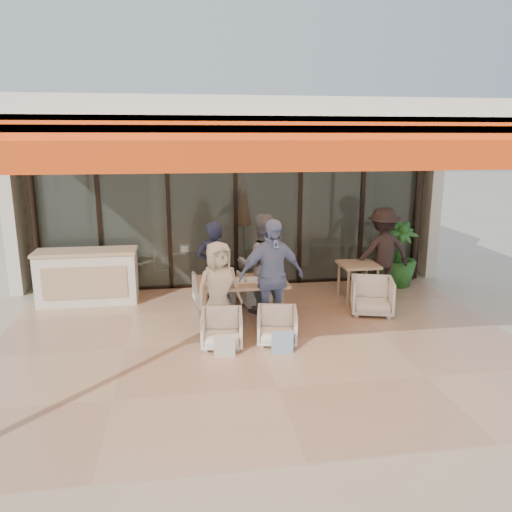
% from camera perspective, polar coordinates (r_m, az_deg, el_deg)
% --- Properties ---
extents(ground, '(70.00, 70.00, 0.00)m').
position_cam_1_polar(ground, '(7.79, 0.28, -9.82)').
color(ground, '#C6B293').
rests_on(ground, ground).
extents(terrace_floor, '(8.00, 6.00, 0.01)m').
position_cam_1_polar(terrace_floor, '(7.79, 0.28, -9.78)').
color(terrace_floor, tan).
rests_on(terrace_floor, ground).
extents(terrace_structure, '(8.00, 6.00, 3.40)m').
position_cam_1_polar(terrace_structure, '(6.90, 0.67, 14.87)').
color(terrace_structure, silver).
rests_on(terrace_structure, ground).
extents(glass_storefront, '(8.08, 0.10, 3.20)m').
position_cam_1_polar(glass_storefront, '(10.24, -2.35, 5.14)').
color(glass_storefront, '#9EADA3').
rests_on(glass_storefront, ground).
extents(interior_block, '(9.05, 3.62, 3.52)m').
position_cam_1_polar(interior_block, '(12.47, -3.55, 9.52)').
color(interior_block, silver).
rests_on(interior_block, ground).
extents(host_counter, '(1.85, 0.65, 1.04)m').
position_cam_1_polar(host_counter, '(9.86, -18.70, -2.24)').
color(host_counter, silver).
rests_on(host_counter, ground).
extents(dining_table, '(1.50, 0.90, 0.93)m').
position_cam_1_polar(dining_table, '(8.36, -1.70, -3.19)').
color(dining_table, tan).
rests_on(dining_table, ground).
extents(chair_far_left, '(0.76, 0.72, 0.70)m').
position_cam_1_polar(chair_far_left, '(9.32, -4.92, -3.65)').
color(chair_far_left, white).
rests_on(chair_far_left, ground).
extents(chair_far_right, '(0.76, 0.73, 0.68)m').
position_cam_1_polar(chair_far_right, '(9.41, 0.20, -3.48)').
color(chair_far_right, white).
rests_on(chair_far_right, ground).
extents(chair_near_left, '(0.66, 0.63, 0.63)m').
position_cam_1_polar(chair_near_left, '(7.54, -3.92, -8.11)').
color(chair_near_left, white).
rests_on(chair_near_left, ground).
extents(chair_near_right, '(0.69, 0.65, 0.61)m').
position_cam_1_polar(chair_near_right, '(7.65, 2.42, -7.81)').
color(chair_near_right, white).
rests_on(chair_near_right, ground).
extents(diner_navy, '(0.68, 0.52, 1.69)m').
position_cam_1_polar(diner_navy, '(8.70, -4.76, -1.47)').
color(diner_navy, '#191C38').
rests_on(diner_navy, ground).
extents(diner_grey, '(0.87, 0.68, 1.80)m').
position_cam_1_polar(diner_grey, '(8.78, 0.70, -0.93)').
color(diner_grey, '#5C5C61').
rests_on(diner_grey, ground).
extents(diner_cream, '(0.85, 0.69, 1.51)m').
position_cam_1_polar(diner_cream, '(7.86, -4.28, -3.76)').
color(diner_cream, beige).
rests_on(diner_cream, ground).
extents(diner_periwinkle, '(1.15, 0.66, 1.85)m').
position_cam_1_polar(diner_periwinkle, '(7.92, 1.77, -2.35)').
color(diner_periwinkle, '#7D97D1').
rests_on(diner_periwinkle, ground).
extents(tote_bag_cream, '(0.30, 0.10, 0.34)m').
position_cam_1_polar(tote_bag_cream, '(7.23, -3.62, -10.32)').
color(tote_bag_cream, silver).
rests_on(tote_bag_cream, ground).
extents(tote_bag_blue, '(0.30, 0.10, 0.34)m').
position_cam_1_polar(tote_bag_blue, '(7.34, 3.02, -9.92)').
color(tote_bag_blue, '#99BFD8').
rests_on(tote_bag_blue, ground).
extents(side_table, '(0.70, 0.70, 0.74)m').
position_cam_1_polar(side_table, '(9.68, 11.59, -1.44)').
color(side_table, tan).
rests_on(side_table, ground).
extents(side_chair, '(0.87, 0.84, 0.73)m').
position_cam_1_polar(side_chair, '(9.08, 13.13, -4.30)').
color(side_chair, white).
rests_on(side_chair, ground).
extents(standing_woman, '(1.19, 0.76, 1.76)m').
position_cam_1_polar(standing_woman, '(10.09, 14.28, 0.45)').
color(standing_woman, black).
rests_on(standing_woman, ground).
extents(potted_palm, '(0.97, 0.97, 1.43)m').
position_cam_1_polar(potted_palm, '(10.81, 15.85, 0.29)').
color(potted_palm, '#1E5919').
rests_on(potted_palm, ground).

